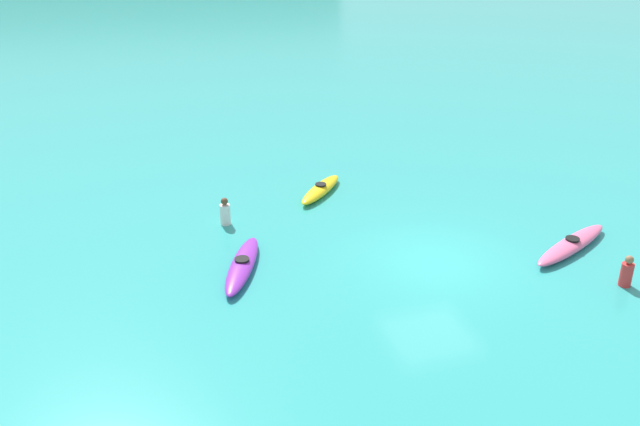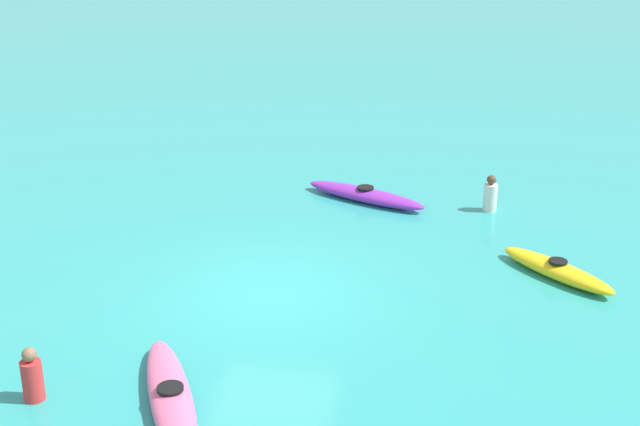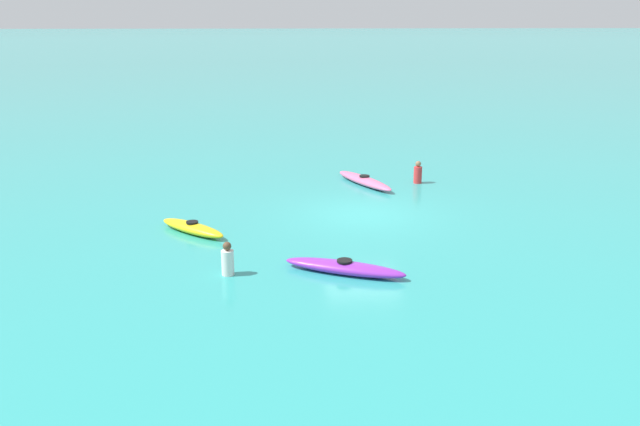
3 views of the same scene
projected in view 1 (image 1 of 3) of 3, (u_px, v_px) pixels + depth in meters
name	position (u px, v px, depth m)	size (l,w,h in m)	color
ground_plane	(434.00, 261.00, 19.85)	(600.00, 600.00, 0.00)	teal
kayak_purple	(242.00, 265.00, 19.33)	(1.86, 3.21, 0.37)	purple
kayak_yellow	(321.00, 189.00, 23.99)	(2.21, 2.35, 0.37)	yellow
kayak_pink	(572.00, 244.00, 20.41)	(3.45, 2.14, 0.37)	pink
person_near_shore	(225.00, 213.00, 21.81)	(0.39, 0.39, 0.88)	silver
person_by_kayaks	(627.00, 273.00, 18.53)	(0.43, 0.43, 0.88)	red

